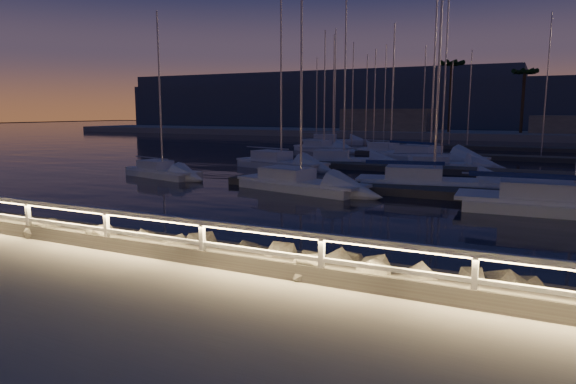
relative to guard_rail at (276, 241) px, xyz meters
name	(u,v)px	position (x,y,z in m)	size (l,w,h in m)	color
ground	(279,276)	(0.07, 0.00, -0.77)	(400.00, 400.00, 0.00)	gray
harbor_water	(468,171)	(0.07, 31.22, -1.74)	(400.00, 440.00, 0.60)	black
guard_rail	(276,241)	(0.00, 0.00, 0.00)	(44.11, 0.12, 1.06)	silver
riprap	(8,225)	(-10.56, 1.17, -0.92)	(21.31, 3.10, 1.35)	#69665A
floating_docks	(470,162)	(0.07, 32.50, -1.17)	(22.00, 36.00, 0.40)	#514B43
far_shore	(505,133)	(-0.06, 74.05, -0.48)	(160.00, 14.00, 5.20)	gray
palm_left	(452,67)	(-7.93, 72.00, 9.36)	(3.00, 3.00, 11.20)	#483721
palm_center	(525,74)	(2.07, 73.00, 8.01)	(3.00, 3.00, 9.70)	#483721
distant_hills	(433,107)	(-22.06, 133.69, 3.96)	(230.00, 37.50, 18.00)	#3A455A
sailboat_a	(161,171)	(-16.54, 15.89, -0.98)	(6.18, 3.11, 10.20)	silver
sailboat_b	(298,182)	(-6.43, 14.75, -0.95)	(7.72, 3.83, 12.69)	silver
sailboat_c	(567,202)	(6.08, 14.01, -0.91)	(9.24, 3.23, 15.43)	silver
sailboat_e	(279,162)	(-12.10, 23.60, -0.92)	(7.78, 4.15, 12.85)	silver
sailboat_f	(429,181)	(-0.22, 17.97, -0.92)	(8.29, 3.72, 13.66)	silver
sailboat_g	(438,165)	(-1.50, 27.68, -0.98)	(7.18, 4.58, 11.88)	silver
sailboat_i	(389,151)	(-7.86, 37.96, -0.94)	(7.26, 4.53, 12.11)	silver
sailboat_j	(341,160)	(-8.85, 27.71, -0.95)	(7.62, 3.97, 12.51)	silver
sailboat_k	(428,156)	(-3.41, 33.51, -0.90)	(9.50, 6.05, 15.72)	silver
sailboat_m	(331,141)	(-18.62, 50.39, -0.90)	(8.07, 5.13, 13.47)	silver
sailboat_n	(323,147)	(-15.39, 39.79, -0.96)	(7.42, 4.46, 12.26)	silver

